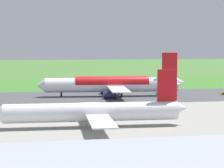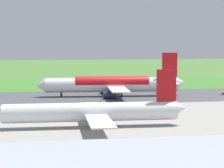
# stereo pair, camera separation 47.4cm
# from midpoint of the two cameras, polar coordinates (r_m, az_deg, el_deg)

# --- Properties ---
(ground_plane) EXTENTS (800.00, 800.00, 0.00)m
(ground_plane) POSITION_cam_midpoint_polar(r_m,az_deg,el_deg) (156.44, 1.45, -1.62)
(ground_plane) COLOR #477233
(runway_asphalt) EXTENTS (600.00, 40.23, 0.06)m
(runway_asphalt) POSITION_cam_midpoint_polar(r_m,az_deg,el_deg) (156.43, 1.45, -1.61)
(runway_asphalt) COLOR #47474C
(runway_asphalt) RESTS_ON ground
(apron_concrete) EXTENTS (440.00, 110.00, 0.05)m
(apron_concrete) POSITION_cam_midpoint_polar(r_m,az_deg,el_deg) (102.28, 7.56, -5.26)
(apron_concrete) COLOR gray
(apron_concrete) RESTS_ON ground
(grass_verge_foreground) EXTENTS (600.00, 80.00, 0.04)m
(grass_verge_foreground) POSITION_cam_midpoint_polar(r_m,az_deg,el_deg) (196.54, -0.85, -0.23)
(grass_verge_foreground) COLOR #3C782B
(grass_verge_foreground) RESTS_ON ground
(airliner_main) EXTENTS (54.15, 44.31, 15.88)m
(airliner_main) POSITION_cam_midpoint_polar(r_m,az_deg,el_deg) (155.26, 0.05, -0.05)
(airliner_main) COLOR white
(airliner_main) RESTS_ON ground
(airliner_parked_mid) EXTENTS (44.33, 36.21, 12.96)m
(airliner_parked_mid) POSITION_cam_midpoint_polar(r_m,az_deg,el_deg) (97.12, -2.64, -3.68)
(airliner_parked_mid) COLOR white
(airliner_parked_mid) RESTS_ON ground
(no_stopping_sign) EXTENTS (0.60, 0.10, 2.45)m
(no_stopping_sign) POSITION_cam_midpoint_polar(r_m,az_deg,el_deg) (196.05, -4.80, 0.17)
(no_stopping_sign) COLOR slate
(no_stopping_sign) RESTS_ON ground
(traffic_cone_orange) EXTENTS (0.40, 0.40, 0.55)m
(traffic_cone_orange) POSITION_cam_midpoint_polar(r_m,az_deg,el_deg) (195.00, -5.95, -0.22)
(traffic_cone_orange) COLOR orange
(traffic_cone_orange) RESTS_ON ground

